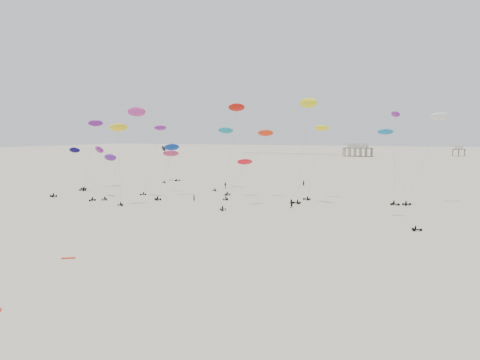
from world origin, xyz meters
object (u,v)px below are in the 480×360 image
at_px(pavilion_main, 358,151).
at_px(rig_0, 240,170).
at_px(rig_9, 168,160).
at_px(spectator_0, 194,201).
at_px(pavilion_small, 459,152).
at_px(rig_4, 119,140).

distance_m(pavilion_main, rig_0, 236.87).
xyz_separation_m(rig_9, spectator_0, (10.89, -5.98, -9.94)).
xyz_separation_m(pavilion_main, rig_9, (-17.71, -245.23, 5.71)).
bearing_deg(rig_0, spectator_0, 72.47).
bearing_deg(pavilion_main, rig_9, -94.13).
xyz_separation_m(pavilion_main, spectator_0, (-6.83, -251.21, -4.22)).
xyz_separation_m(rig_0, rig_9, (-17.72, -8.38, 2.93)).
distance_m(rig_9, spectator_0, 15.91).
distance_m(pavilion_main, pavilion_small, 76.16).
xyz_separation_m(pavilion_small, rig_4, (-90.85, -292.58, 11.97)).
relative_size(rig_0, spectator_0, 5.17).
xyz_separation_m(rig_0, rig_4, (-20.85, -25.73, 8.45)).
height_order(rig_0, rig_9, rig_9).
distance_m(pavilion_small, rig_0, 275.90).
distance_m(pavilion_main, spectator_0, 251.34).
bearing_deg(pavilion_main, spectator_0, -91.56).
bearing_deg(rig_4, pavilion_main, -149.40).
distance_m(pavilion_main, rig_9, 245.93).
bearing_deg(rig_0, pavilion_main, -82.09).
bearing_deg(rig_4, pavilion_small, -162.11).
height_order(pavilion_main, spectator_0, pavilion_main).
relative_size(pavilion_small, rig_9, 0.55).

